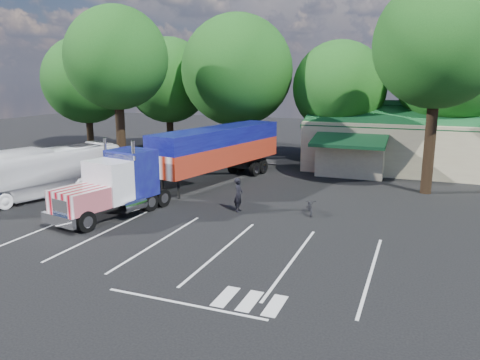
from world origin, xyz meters
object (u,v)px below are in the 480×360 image
at_px(bicycle, 310,206).
at_px(semi_truck, 196,155).
at_px(woman, 239,195).
at_px(silver_sedan, 352,163).
at_px(tour_bus, 40,173).

bearing_deg(bicycle, semi_truck, 141.97).
bearing_deg(semi_truck, bicycle, -6.66).
relative_size(woman, bicycle, 1.18).
bearing_deg(silver_sedan, woman, 162.65).
bearing_deg(semi_truck, tour_bus, -135.77).
xyz_separation_m(woman, silver_sedan, (4.30, 14.00, -0.27)).
height_order(woman, bicycle, woman).
distance_m(semi_truck, tour_bus, 9.99).
bearing_deg(woman, silver_sedan, -21.78).
xyz_separation_m(semi_truck, woman, (4.61, -3.85, -1.38)).
bearing_deg(tour_bus, bicycle, 23.84).
bearing_deg(semi_truck, silver_sedan, 60.59).
height_order(bicycle, tour_bus, tour_bus).
xyz_separation_m(woman, tour_bus, (-13.02, -1.48, 0.58)).
bearing_deg(woman, semi_truck, 45.41).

